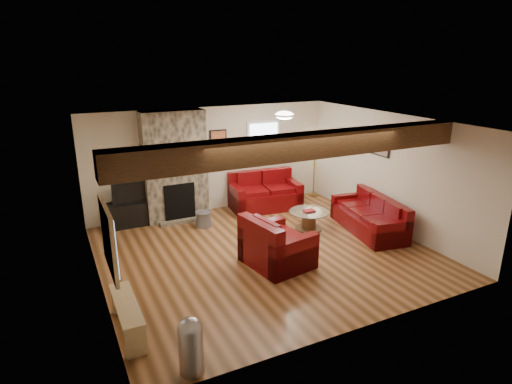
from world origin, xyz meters
The scene contains 18 objects.
room centered at (0.00, 0.00, 1.25)m, with size 8.00×8.00×8.00m.
oak_beam centered at (0.00, -1.25, 2.31)m, with size 6.00×0.36×0.38m, color #331B0F.
chimney_breast centered at (-1.00, 2.49, 1.22)m, with size 1.40×0.67×2.50m.
back_window centered at (1.35, 2.71, 1.55)m, with size 0.90×0.08×1.10m, color white, non-canonical shape.
hatch_window centered at (-2.96, -1.50, 1.45)m, with size 0.08×1.00×0.90m, color tan, non-canonical shape.
ceiling_dome centered at (0.90, 0.90, 2.44)m, with size 0.40×0.40×0.18m, color white, non-canonical shape.
artwork_back centered at (0.15, 2.71, 1.70)m, with size 0.42×0.06×0.52m, color black, non-canonical shape.
artwork_right centered at (2.96, 0.30, 1.75)m, with size 0.06×0.55×0.42m, color black, non-canonical shape.
sofa_three centered at (2.48, -0.05, 0.38)m, with size 1.97×0.82×0.76m, color #490505, non-canonical shape.
loveseat centered at (1.15, 2.23, 0.45)m, with size 1.68×0.97×0.89m, color #490505, non-canonical shape.
armchair_red centered at (-0.03, -0.55, 0.45)m, with size 1.12×0.98×0.91m, color #490505, non-canonical shape.
coffee_table centered at (1.37, 0.57, 0.21)m, with size 0.87×0.87×0.45m.
tv_cabinet centered at (-2.00, 2.53, 0.27)m, with size 1.07×0.43×0.54m, color black.
television centered at (-2.00, 2.53, 0.78)m, with size 0.83×0.11×0.48m, color black.
floor_lamp centered at (2.80, 2.55, 1.30)m, with size 0.39×0.39×1.52m.
pine_bench centered at (-2.83, -1.42, 0.23)m, with size 0.28×1.21×0.45m, color tan, non-canonical shape.
pedal_bin centered at (-2.29, -2.55, 0.37)m, with size 0.30×0.30×0.74m, color #A6A6AB, non-canonical shape.
coal_bucket centered at (-0.62, 1.76, 0.18)m, with size 0.37×0.37×0.35m, color slate, non-canonical shape.
Camera 1 is at (-3.47, -6.69, 3.62)m, focal length 30.00 mm.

